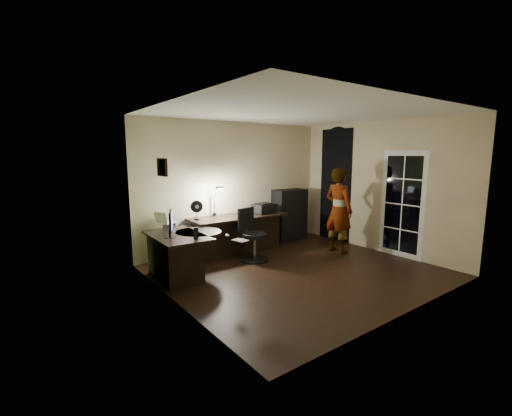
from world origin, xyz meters
TOP-DOWN VIEW (x-y plane):
  - floor at (0.00, 0.00)m, footprint 4.50×4.00m
  - ceiling at (0.00, 0.00)m, footprint 4.50×4.00m
  - wall_back at (0.00, 2.00)m, footprint 4.50×0.01m
  - wall_front at (0.00, -2.00)m, footprint 4.50×0.01m
  - wall_left at (-2.25, 0.00)m, footprint 0.01×4.00m
  - wall_right at (2.25, 0.00)m, footprint 0.01×4.00m
  - green_wall_overlay at (-2.24, 0.00)m, footprint 0.00×4.00m
  - arched_doorway at (2.24, 1.15)m, footprint 0.01×0.90m
  - french_door at (2.24, -0.55)m, footprint 0.02×0.92m
  - framed_picture at (-2.22, 0.45)m, footprint 0.04×0.30m
  - desk_left at (-1.82, 0.96)m, footprint 0.81×1.28m
  - desk_right at (-0.20, 1.59)m, footprint 2.08×0.77m
  - cabinet at (1.38, 1.78)m, footprint 0.81×0.43m
  - laptop_stand at (-1.71, 1.57)m, footprint 0.27×0.25m
  - laptop at (-1.71, 1.57)m, footprint 0.39×0.38m
  - monitor at (-1.98, 0.85)m, footprint 0.28×0.47m
  - mouse at (-1.20, 0.40)m, footprint 0.08×0.10m
  - phone at (-1.18, 1.12)m, footprint 0.07×0.13m
  - pen at (-1.54, 1.14)m, footprint 0.02×0.15m
  - speaker at (-1.69, 0.54)m, footprint 0.08×0.08m
  - notepad at (-1.18, 0.06)m, footprint 0.22×0.26m
  - desk_fan at (-1.08, 1.73)m, footprint 0.26×0.18m
  - headphones at (0.07, 1.77)m, footprint 0.19×0.10m
  - printer at (0.43, 1.54)m, footprint 0.48×0.39m
  - desk_lamp at (-0.63, 1.83)m, footprint 0.26×0.33m
  - office_chair at (-0.26, 0.96)m, footprint 0.67×0.67m
  - person at (1.47, 0.39)m, footprint 0.43×0.64m

SIDE VIEW (x-z plane):
  - floor at x=0.00m, z-range -0.01..0.00m
  - desk_left at x=-1.82m, z-range 0.00..0.73m
  - desk_right at x=-0.20m, z-range 0.00..0.77m
  - office_chair at x=-0.26m, z-range 0.00..1.00m
  - cabinet at x=1.38m, z-range 0.00..1.20m
  - phone at x=-1.18m, z-range 0.72..0.73m
  - notepad at x=-1.18m, z-range 0.72..0.73m
  - pen at x=-1.54m, z-range 0.72..0.73m
  - mouse at x=-1.20m, z-range 0.72..0.75m
  - laptop_stand at x=-1.71m, z-range 0.72..0.81m
  - speaker at x=-1.69m, z-range 0.72..0.91m
  - headphones at x=0.07m, z-range 0.78..0.87m
  - monitor at x=-1.98m, z-range 0.72..1.03m
  - person at x=1.47m, z-range 0.00..1.76m
  - printer at x=0.43m, z-range 0.78..0.99m
  - laptop at x=-1.71m, z-range 0.81..1.02m
  - desk_fan at x=-1.08m, z-range 0.78..1.15m
  - french_door at x=2.24m, z-range 0.00..2.10m
  - desk_lamp at x=-0.63m, z-range 0.78..1.43m
  - arched_doorway at x=2.24m, z-range 0.00..2.60m
  - wall_back at x=0.00m, z-range 0.00..2.70m
  - wall_front at x=0.00m, z-range 0.00..2.70m
  - wall_left at x=-2.25m, z-range 0.00..2.70m
  - wall_right at x=2.25m, z-range 0.00..2.70m
  - green_wall_overlay at x=-2.24m, z-range 0.00..2.70m
  - framed_picture at x=-2.22m, z-range 1.73..1.98m
  - ceiling at x=0.00m, z-range 2.70..2.71m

